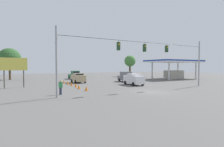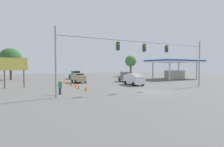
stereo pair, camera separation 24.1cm
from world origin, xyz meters
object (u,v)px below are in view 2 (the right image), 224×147
at_px(traffic_cone_second, 79,87).
at_px(traffic_cone_farthest, 64,82).
at_px(sedan_white_crossing_near, 134,79).
at_px(gas_station, 175,65).
at_px(overhead_signal_span, 144,57).
at_px(pickup_truck_green_withflow_deep, 75,75).
at_px(traffic_cone_nearest, 86,88).
at_px(traffic_cone_fifth, 68,83).
at_px(traffic_cone_third, 76,85).
at_px(roadside_billboard, 14,66).
at_px(sedan_tan_withflow_far, 79,78).
at_px(pedestrian, 60,87).
at_px(tree_horizon_left, 10,59).
at_px(tree_horizon_right, 131,61).
at_px(traffic_cone_fourth, 72,84).
at_px(pickup_truck_grey_oncoming_far, 127,77).

xyz_separation_m(traffic_cone_second, traffic_cone_farthest, (-0.10, -9.47, 0.00)).
xyz_separation_m(sedan_white_crossing_near, gas_station, (-18.54, -7.81, 2.58)).
bearing_deg(sedan_white_crossing_near, overhead_signal_span, 65.47).
bearing_deg(traffic_cone_farthest, pickup_truck_green_withflow_deep, -116.21).
xyz_separation_m(traffic_cone_nearest, traffic_cone_fifth, (0.03, -9.36, 0.00)).
relative_size(overhead_signal_span, pickup_truck_green_withflow_deep, 4.46).
bearing_deg(traffic_cone_third, pickup_truck_green_withflow_deep, -105.97).
xyz_separation_m(traffic_cone_second, roadside_billboard, (8.13, -5.98, 2.95)).
distance_m(sedan_tan_withflow_far, pedestrian, 14.63).
distance_m(gas_station, tree_horizon_left, 41.37).
relative_size(pedestrian, tree_horizon_right, 0.24).
bearing_deg(traffic_cone_farthest, sedan_tan_withflow_far, 175.74).
xyz_separation_m(traffic_cone_second, traffic_cone_fourth, (-0.21, -4.57, 0.00)).
relative_size(pickup_truck_green_withflow_deep, traffic_cone_fifth, 8.19).
relative_size(sedan_tan_withflow_far, traffic_cone_third, 6.13).
height_order(pickup_truck_grey_oncoming_far, traffic_cone_third, pickup_truck_grey_oncoming_far).
bearing_deg(tree_horizon_right, traffic_cone_fourth, 37.68).
distance_m(overhead_signal_span, roadside_billboard, 19.31).
xyz_separation_m(overhead_signal_span, sedan_white_crossing_near, (-2.95, -6.46, -3.45)).
distance_m(sedan_white_crossing_near, traffic_cone_farthest, 13.32).
xyz_separation_m(pickup_truck_green_withflow_deep, tree_horizon_right, (-19.82, -3.71, 4.03)).
bearing_deg(traffic_cone_nearest, traffic_cone_farthest, -89.16).
bearing_deg(pickup_truck_grey_oncoming_far, traffic_cone_third, 19.49).
bearing_deg(traffic_cone_farthest, traffic_cone_nearest, 90.84).
height_order(overhead_signal_span, sedan_tan_withflow_far, overhead_signal_span).
height_order(traffic_cone_nearest, tree_horizon_right, tree_horizon_right).
distance_m(overhead_signal_span, pedestrian, 11.27).
bearing_deg(gas_station, roadside_billboard, 3.82).
bearing_deg(gas_station, pedestrian, 21.16).
distance_m(traffic_cone_farthest, pedestrian, 13.88).
relative_size(roadside_billboard, pedestrian, 2.69).
bearing_deg(tree_horizon_left, overhead_signal_span, 117.95).
distance_m(traffic_cone_fifth, gas_station, 28.56).
bearing_deg(traffic_cone_fourth, pedestrian, 66.97).
xyz_separation_m(pickup_truck_green_withflow_deep, pedestrian, (8.77, 24.09, -0.13)).
distance_m(traffic_cone_nearest, roadside_billboard, 12.20).
distance_m(pickup_truck_green_withflow_deep, roadside_billboard, 19.69).
bearing_deg(traffic_cone_third, traffic_cone_fourth, -88.38).
relative_size(traffic_cone_farthest, tree_horizon_right, 0.09).
relative_size(sedan_tan_withflow_far, pedestrian, 2.27).
xyz_separation_m(overhead_signal_span, sedan_tan_withflow_far, (4.22, -15.10, -3.49)).
relative_size(overhead_signal_span, traffic_cone_fifth, 36.56).
height_order(overhead_signal_span, pedestrian, overhead_signal_span).
height_order(sedan_tan_withflow_far, traffic_cone_fifth, sedan_tan_withflow_far).
bearing_deg(tree_horizon_left, traffic_cone_second, 110.35).
bearing_deg(traffic_cone_fourth, sedan_tan_withflow_far, -119.54).
bearing_deg(pickup_truck_green_withflow_deep, overhead_signal_span, 93.82).
distance_m(traffic_cone_fifth, tree_horizon_left, 20.92).
distance_m(traffic_cone_fifth, pedestrian, 11.57).
xyz_separation_m(traffic_cone_fourth, tree_horizon_right, (-24.97, -19.28, 4.69)).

